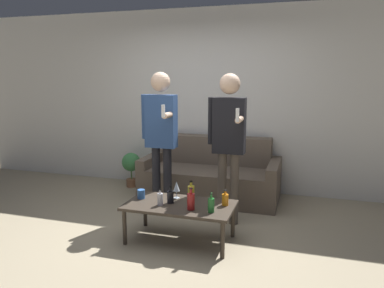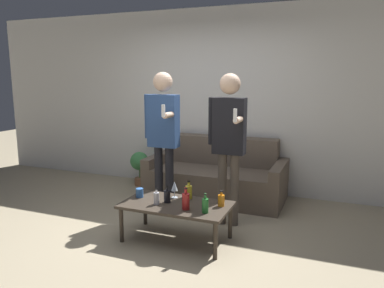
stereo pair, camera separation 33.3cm
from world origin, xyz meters
TOP-DOWN VIEW (x-y plane):
  - ground_plane at (0.00, 0.00)m, footprint 16.00×16.00m
  - wall_back at (0.00, 2.00)m, footprint 8.00×0.06m
  - couch at (0.19, 1.55)m, footprint 1.90×0.91m
  - coffee_table at (0.24, 0.04)m, footprint 1.13×0.61m
  - bottle_orange at (0.40, -0.08)m, footprint 0.08×0.08m
  - bottle_green at (0.70, 0.14)m, footprint 0.07×0.07m
  - bottle_dark at (0.61, -0.10)m, footprint 0.06×0.06m
  - bottle_yellow at (0.13, 0.04)m, footprint 0.07×0.07m
  - bottle_red at (0.30, 0.24)m, footprint 0.07×0.07m
  - bottle_clear at (0.06, -0.06)m, footprint 0.06×0.06m
  - wine_glass_near at (0.14, 0.21)m, footprint 0.07×0.07m
  - cup_on_table at (-0.22, 0.08)m, footprint 0.08×0.08m
  - person_standing_left at (-0.24, 0.72)m, footprint 0.44×0.44m
  - person_standing_right at (0.62, 0.65)m, footprint 0.43×0.43m
  - potted_plant at (-1.13, 1.66)m, footprint 0.29×0.29m

SIDE VIEW (x-z plane):
  - ground_plane at x=0.00m, z-range 0.00..0.00m
  - couch at x=0.19m, z-range -0.12..0.72m
  - potted_plant at x=-1.13m, z-range 0.08..0.62m
  - coffee_table at x=0.24m, z-range 0.16..0.56m
  - cup_on_table at x=-0.22m, z-range 0.40..0.50m
  - bottle_green at x=0.70m, z-range 0.39..0.55m
  - bottle_clear at x=0.06m, z-range 0.39..0.56m
  - bottle_yellow at x=0.13m, z-range 0.38..0.56m
  - bottle_dark at x=0.61m, z-range 0.38..0.58m
  - bottle_red at x=0.30m, z-range 0.38..0.58m
  - bottle_orange at x=0.40m, z-range 0.38..0.61m
  - wine_glass_near at x=0.14m, z-range 0.44..0.62m
  - person_standing_right at x=0.62m, z-range 0.19..1.94m
  - person_standing_left at x=-0.24m, z-range 0.19..1.95m
  - wall_back at x=0.00m, z-range 0.00..2.70m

